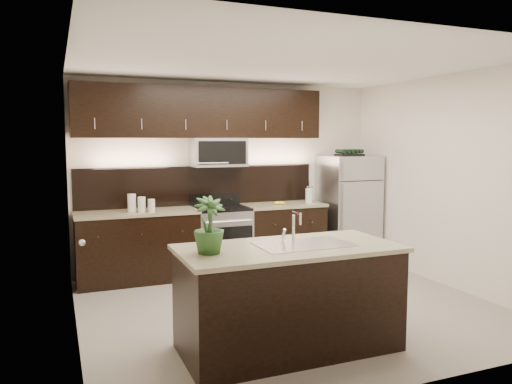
{
  "coord_description": "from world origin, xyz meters",
  "views": [
    {
      "loc": [
        -2.39,
        -4.93,
        1.88
      ],
      "look_at": [
        -0.18,
        0.55,
        1.26
      ],
      "focal_mm": 35.0,
      "sensor_mm": 36.0,
      "label": 1
    }
  ],
  "objects": [
    {
      "name": "ground",
      "position": [
        0.0,
        0.0,
        0.0
      ],
      "size": [
        4.5,
        4.5,
        0.0
      ],
      "primitive_type": "plane",
      "color": "gray",
      "rests_on": "ground"
    },
    {
      "name": "room_walls",
      "position": [
        -0.11,
        -0.04,
        1.7
      ],
      "size": [
        4.52,
        4.02,
        2.71
      ],
      "color": "silver",
      "rests_on": "ground"
    },
    {
      "name": "counter_run",
      "position": [
        -0.46,
        1.69,
        0.47
      ],
      "size": [
        3.51,
        0.65,
        0.94
      ],
      "color": "black",
      "rests_on": "ground"
    },
    {
      "name": "upper_fixtures",
      "position": [
        -0.43,
        1.84,
        2.14
      ],
      "size": [
        3.49,
        0.4,
        1.66
      ],
      "color": "black",
      "rests_on": "counter_run"
    },
    {
      "name": "island",
      "position": [
        -0.5,
        -1.02,
        0.47
      ],
      "size": [
        1.96,
        0.96,
        0.94
      ],
      "color": "black",
      "rests_on": "ground"
    },
    {
      "name": "sink_faucet",
      "position": [
        -0.35,
        -1.01,
        0.96
      ],
      "size": [
        0.84,
        0.5,
        0.28
      ],
      "color": "silver",
      "rests_on": "island"
    },
    {
      "name": "refrigerator",
      "position": [
        1.8,
        1.63,
        0.82
      ],
      "size": [
        0.79,
        0.71,
        1.63
      ],
      "primitive_type": "cube",
      "color": "#B2B2B7",
      "rests_on": "ground"
    },
    {
      "name": "wine_rack",
      "position": [
        1.8,
        1.63,
        1.68
      ],
      "size": [
        0.4,
        0.25,
        0.1
      ],
      "color": "black",
      "rests_on": "refrigerator"
    },
    {
      "name": "plant",
      "position": [
        -1.23,
        -1.02,
        1.18
      ],
      "size": [
        0.3,
        0.3,
        0.47
      ],
      "primitive_type": "imported",
      "rotation": [
        0.0,
        0.0,
        0.15
      ],
      "color": "#274C1E",
      "rests_on": "island"
    },
    {
      "name": "canisters",
      "position": [
        -1.39,
        1.6,
        1.04
      ],
      "size": [
        0.33,
        0.2,
        0.24
      ],
      "rotation": [
        0.0,
        0.0,
        -0.42
      ],
      "color": "silver",
      "rests_on": "counter_run"
    },
    {
      "name": "french_press",
      "position": [
        1.12,
        1.64,
        1.06
      ],
      "size": [
        0.11,
        0.11,
        0.33
      ],
      "rotation": [
        0.0,
        0.0,
        0.25
      ],
      "color": "silver",
      "rests_on": "counter_run"
    },
    {
      "name": "bananas",
      "position": [
        0.57,
        1.61,
        0.96
      ],
      "size": [
        0.18,
        0.15,
        0.05
      ],
      "primitive_type": "ellipsoid",
      "rotation": [
        0.0,
        0.0,
        -0.19
      ],
      "color": "yellow",
      "rests_on": "counter_run"
    }
  ]
}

